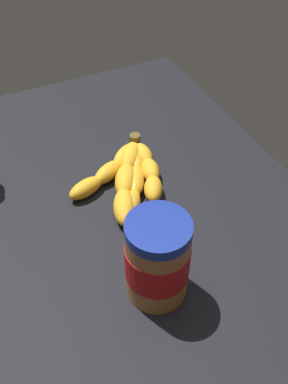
{
  "coord_description": "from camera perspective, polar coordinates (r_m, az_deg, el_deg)",
  "views": [
    {
      "loc": [
        -46.21,
        17.44,
        53.54
      ],
      "look_at": [
        -0.47,
        -4.22,
        3.35
      ],
      "focal_mm": 41.35,
      "sensor_mm": 36.0,
      "label": 1
    }
  ],
  "objects": [
    {
      "name": "peanut_butter_jar",
      "position": [
        0.58,
        1.74,
        -8.69
      ],
      "size": [
        8.6,
        8.6,
        13.55
      ],
      "color": "#9E602D",
      "rests_on": "ground_plane"
    },
    {
      "name": "ground_plane",
      "position": [
        0.74,
        -3.11,
        -3.55
      ],
      "size": [
        86.6,
        62.89,
        3.49
      ],
      "primitive_type": "cube",
      "color": "black"
    },
    {
      "name": "banana_bunch",
      "position": [
        0.77,
        -1.95,
        2.04
      ],
      "size": [
        19.91,
        17.71,
        3.56
      ],
      "color": "gold",
      "rests_on": "ground_plane"
    }
  ]
}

